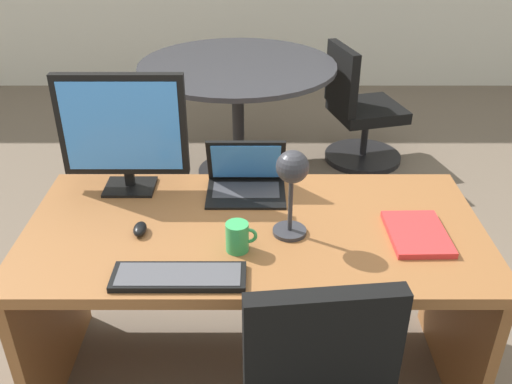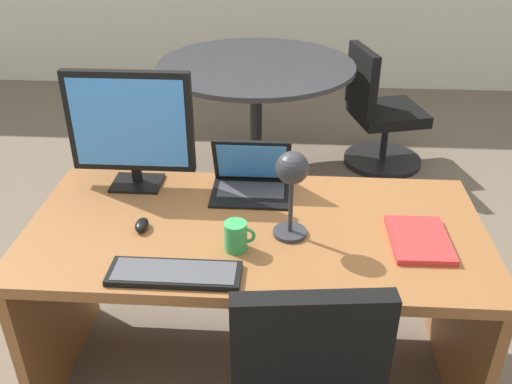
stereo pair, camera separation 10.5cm
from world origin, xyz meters
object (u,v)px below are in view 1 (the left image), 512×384
(monitor, at_px, (125,128))
(mouse, at_px, (142,229))
(meeting_table, at_px, (240,92))
(desk_lamp, at_px, (294,177))
(coffee_mug, at_px, (240,237))
(desk, at_px, (256,264))
(laptop, at_px, (248,175))
(meeting_chair_near, at_px, (361,117))
(book, at_px, (419,234))
(keyboard, at_px, (181,276))

(monitor, relative_size, mouse, 5.93)
(monitor, height_order, meeting_table, monitor)
(desk_lamp, relative_size, coffee_mug, 3.13)
(desk_lamp, bearing_deg, desk, 137.58)
(laptop, xyz_separation_m, meeting_chair_near, (0.78, 1.77, -0.48))
(meeting_table, bearing_deg, desk_lamp, -82.74)
(monitor, relative_size, laptop, 1.58)
(mouse, height_order, desk_lamp, desk_lamp)
(meeting_chair_near, bearing_deg, mouse, -118.85)
(meeting_table, bearing_deg, desk, -86.31)
(book, height_order, meeting_chair_near, meeting_chair_near)
(desk, xyz_separation_m, mouse, (-0.40, -0.09, 0.23))
(desk, relative_size, coffee_mug, 15.51)
(desk, bearing_deg, meeting_table, 93.69)
(laptop, bearing_deg, meeting_table, 92.99)
(desk, relative_size, desk_lamp, 4.95)
(book, bearing_deg, monitor, 162.38)
(monitor, xyz_separation_m, laptop, (0.47, -0.01, -0.20))
(meeting_table, bearing_deg, coffee_mug, -88.26)
(monitor, bearing_deg, book, -17.62)
(monitor, bearing_deg, desk_lamp, -28.80)
(mouse, xyz_separation_m, meeting_table, (0.29, 1.86, -0.16))
(keyboard, distance_m, coffee_mug, 0.25)
(monitor, xyz_separation_m, mouse, (0.10, -0.32, -0.24))
(desk_lamp, distance_m, meeting_chair_near, 2.29)
(meeting_table, distance_m, meeting_chair_near, 0.93)
(mouse, xyz_separation_m, book, (0.98, -0.02, -0.01))
(monitor, bearing_deg, coffee_mug, -43.24)
(monitor, xyz_separation_m, keyboard, (0.27, -0.58, -0.25))
(monitor, xyz_separation_m, desk_lamp, (0.63, -0.35, -0.02))
(monitor, xyz_separation_m, meeting_table, (0.39, 1.53, -0.41))
(desk_lamp, relative_size, meeting_table, 0.26)
(desk_lamp, xyz_separation_m, meeting_chair_near, (0.62, 2.11, -0.65))
(laptop, distance_m, meeting_chair_near, 1.99)
(book, bearing_deg, keyboard, -163.54)
(meeting_chair_near, bearing_deg, keyboard, -112.72)
(coffee_mug, bearing_deg, keyboard, -138.87)
(desk, height_order, mouse, mouse)
(laptop, bearing_deg, desk, -81.56)
(desk_lamp, height_order, meeting_chair_near, desk_lamp)
(desk, bearing_deg, coffee_mug, -105.89)
(desk, relative_size, meeting_table, 1.30)
(keyboard, bearing_deg, meeting_table, 86.69)
(mouse, relative_size, desk_lamp, 0.25)
(meeting_table, bearing_deg, keyboard, -93.31)
(book, bearing_deg, laptop, 151.07)
(desk, distance_m, keyboard, 0.48)
(desk, distance_m, meeting_table, 1.77)
(keyboard, bearing_deg, meeting_chair_near, 67.28)
(meeting_chair_near, bearing_deg, desk_lamp, -106.38)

